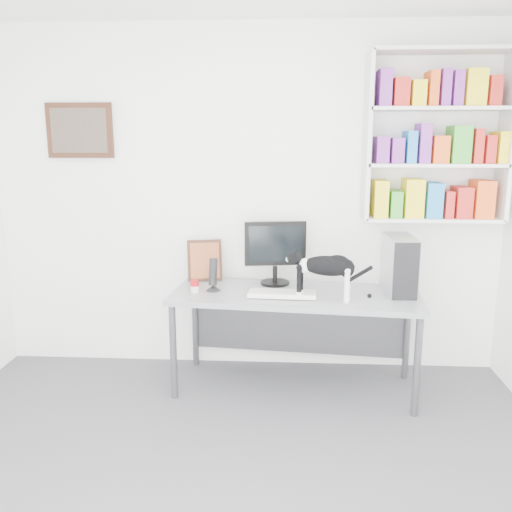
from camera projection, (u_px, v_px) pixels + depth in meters
The scene contains 11 objects.
room at pixel (212, 256), 2.33m from camera, with size 4.01×4.01×2.70m.
bookshelf at pixel (436, 137), 3.94m from camera, with size 1.03×0.28×1.24m, color silver.
wall_art at pixel (80, 131), 4.20m from camera, with size 0.52×0.04×0.42m, color #3F1F14.
desk at pixel (295, 341), 4.02m from camera, with size 1.78×0.69×0.74m, color gray.
monitor at pixel (275, 252), 4.11m from camera, with size 0.47×0.22×0.50m, color black.
keyboard at pixel (282, 294), 3.84m from camera, with size 0.48×0.18×0.04m, color silver.
pc_tower at pixel (399, 265), 3.90m from camera, with size 0.18×0.41×0.41m, color silver.
speaker at pixel (213, 274), 3.96m from camera, with size 0.11×0.11×0.25m, color black.
leaning_print at pixel (205, 260), 4.25m from camera, with size 0.27×0.11×0.33m, color #3F1F14.
soup_can at pixel (195, 286), 3.94m from camera, with size 0.06×0.06×0.09m, color #A70E16.
cat at pixel (326, 277), 3.72m from camera, with size 0.53×0.14×0.33m, color black, non-canonical shape.
Camera 1 is at (0.32, -2.26, 1.85)m, focal length 38.00 mm.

